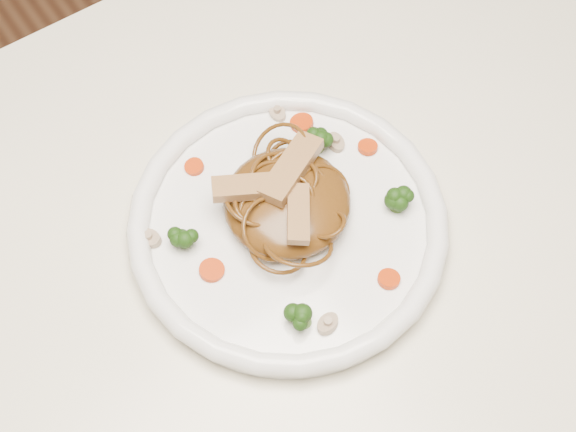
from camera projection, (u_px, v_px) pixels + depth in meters
table at (266, 349)px, 0.80m from camera, size 1.20×0.80×0.75m
plate at (288, 228)px, 0.75m from camera, size 0.34×0.34×0.02m
noodle_mound at (287, 202)px, 0.73m from camera, size 0.14×0.14×0.04m
chicken_a at (291, 168)px, 0.72m from camera, size 0.08×0.06×0.01m
chicken_b at (252, 187)px, 0.71m from camera, size 0.07×0.05×0.01m
chicken_c at (298, 214)px, 0.70m from camera, size 0.05×0.06×0.01m
broccoli_0 at (317, 138)px, 0.77m from camera, size 0.03×0.03×0.03m
broccoli_1 at (183, 235)px, 0.72m from camera, size 0.03×0.03×0.03m
broccoli_2 at (304, 314)px, 0.68m from camera, size 0.03×0.03×0.03m
broccoli_3 at (398, 199)px, 0.74m from camera, size 0.03×0.03×0.03m
carrot_0 at (302, 123)px, 0.79m from camera, size 0.03×0.03×0.00m
carrot_1 at (212, 270)px, 0.71m from camera, size 0.03×0.03×0.00m
carrot_2 at (368, 147)px, 0.78m from camera, size 0.02×0.02×0.00m
carrot_3 at (194, 167)px, 0.77m from camera, size 0.02×0.02×0.00m
carrot_4 at (389, 279)px, 0.71m from camera, size 0.02×0.02×0.00m
mushroom_0 at (328, 324)px, 0.69m from camera, size 0.03×0.03×0.01m
mushroom_1 at (336, 142)px, 0.78m from camera, size 0.03×0.03×0.01m
mushroom_2 at (149, 238)px, 0.73m from camera, size 0.03×0.03×0.01m
mushroom_3 at (277, 113)px, 0.80m from camera, size 0.02×0.02×0.01m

